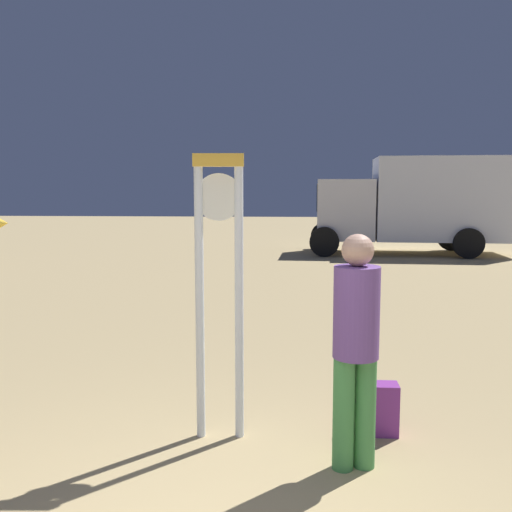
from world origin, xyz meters
TOP-DOWN VIEW (x-y plane):
  - standing_clock at (-0.18, 1.97)m, footprint 0.40×0.12m
  - person_near_clock at (0.86, 1.51)m, footprint 0.33×0.33m
  - backpack at (1.11, 2.11)m, footprint 0.33×0.22m
  - box_truck_near at (4.23, 15.62)m, footprint 6.24×2.66m

SIDE VIEW (x-z plane):
  - backpack at x=1.11m, z-range 0.00..0.43m
  - person_near_clock at x=0.86m, z-range 0.10..1.81m
  - standing_clock at x=-0.18m, z-range 0.23..2.52m
  - box_truck_near at x=4.23m, z-range 0.12..3.13m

